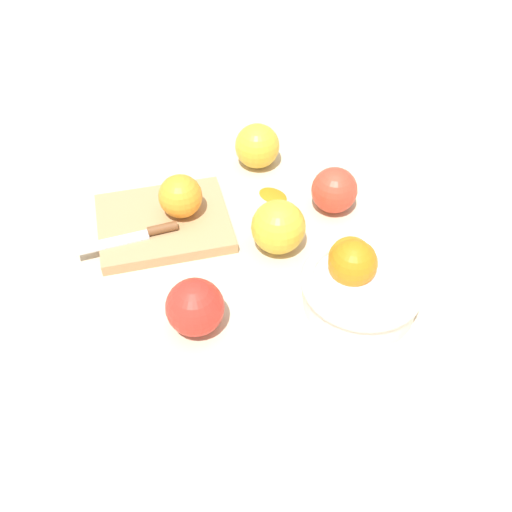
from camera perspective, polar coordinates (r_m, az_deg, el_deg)
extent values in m
plane|color=beige|center=(0.93, -0.66, 2.34)|extent=(2.40, 2.40, 0.00)
cylinder|color=white|center=(0.82, 9.97, -3.56)|extent=(0.15, 0.15, 0.05)
torus|color=white|center=(0.80, 10.18, -2.47)|extent=(0.17, 0.17, 0.02)
sphere|color=orange|center=(0.81, 9.05, -0.25)|extent=(0.06, 0.06, 0.06)
sphere|color=orange|center=(0.81, 9.26, -0.67)|extent=(0.07, 0.07, 0.07)
cube|color=tan|center=(0.94, -8.84, 3.16)|extent=(0.23, 0.21, 0.02)
sphere|color=orange|center=(0.92, -7.26, 5.71)|extent=(0.07, 0.07, 0.07)
cube|color=silver|center=(0.91, -13.66, 1.26)|extent=(0.11, 0.05, 0.00)
cylinder|color=brown|center=(0.91, -8.95, 2.64)|extent=(0.05, 0.03, 0.01)
sphere|color=gold|center=(0.88, 2.16, 2.79)|extent=(0.08, 0.08, 0.08)
sphere|color=#D6422D|center=(0.95, 7.52, 6.28)|extent=(0.07, 0.07, 0.07)
sphere|color=red|center=(0.78, -5.87, -4.91)|extent=(0.08, 0.08, 0.08)
sphere|color=gold|center=(1.04, 0.12, 10.50)|extent=(0.08, 0.08, 0.08)
ellipsoid|color=orange|center=(0.99, 1.65, 5.97)|extent=(0.06, 0.06, 0.01)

